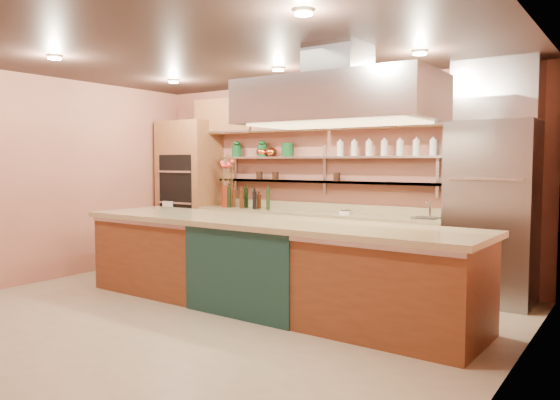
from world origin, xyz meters
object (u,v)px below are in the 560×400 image
Objects in this scene: refrigerator at (492,213)px; green_canister at (287,150)px; kitchen_scale at (346,211)px; copper_kettle at (272,152)px; flower_vase at (227,196)px; island at (265,264)px.

refrigerator is 10.46× the size of green_canister.
copper_kettle is (-1.38, 0.22, 0.81)m from kitchen_scale.
refrigerator is at bearing -4.41° from green_canister.
refrigerator is 3.09m from green_canister.
kitchen_scale is 0.84× the size of copper_kettle.
flower_vase is 1.23m from green_canister.
island is 2.64m from flower_vase.
flower_vase is at bearing 140.78° from island.
flower_vase is 2.07m from kitchen_scale.
refrigerator is 0.44× the size of island.
flower_vase reaches higher than island.
green_canister is at bearing -171.64° from kitchen_scale.
refrigerator is 6.30× the size of flower_vase.
kitchen_scale is (0.13, 1.69, 0.47)m from island.
kitchen_scale is (2.07, 0.00, -0.13)m from flower_vase.
island is (-2.02, -1.68, -0.55)m from refrigerator.
refrigerator is 14.27× the size of kitchen_scale.
flower_vase is at bearing -167.32° from green_canister.
refrigerator is 3.96m from flower_vase.
flower_vase is 1.91× the size of copper_kettle.
kitchen_scale is 0.73× the size of green_canister.
kitchen_scale is at bearing 179.70° from refrigerator.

